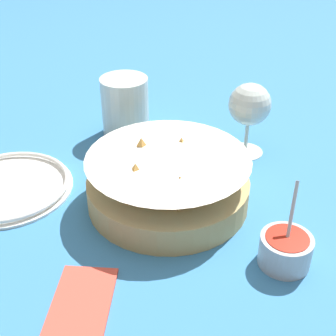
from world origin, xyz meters
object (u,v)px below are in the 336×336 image
at_px(food_basket, 167,182).
at_px(wine_glass, 250,107).
at_px(beer_mug, 126,108).
at_px(sauce_cup, 285,249).
at_px(side_plate, 8,186).

xyz_separation_m(food_basket, wine_glass, (0.20, -0.09, 0.06)).
height_order(food_basket, beer_mug, beer_mug).
bearing_deg(sauce_cup, beer_mug, 51.17).
height_order(wine_glass, beer_mug, wine_glass).
height_order(sauce_cup, side_plate, sauce_cup).
bearing_deg(beer_mug, side_plate, 155.66).
height_order(beer_mug, side_plate, beer_mug).
bearing_deg(sauce_cup, food_basket, 67.02).
xyz_separation_m(wine_glass, side_plate, (-0.25, 0.36, -0.09)).
relative_size(food_basket, side_plate, 1.20).
distance_m(food_basket, beer_mug, 0.25).
bearing_deg(side_plate, wine_glass, -55.12).
relative_size(beer_mug, side_plate, 0.64).
bearing_deg(food_basket, sauce_cup, -112.98).
xyz_separation_m(food_basket, sauce_cup, (-0.08, -0.20, -0.01)).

